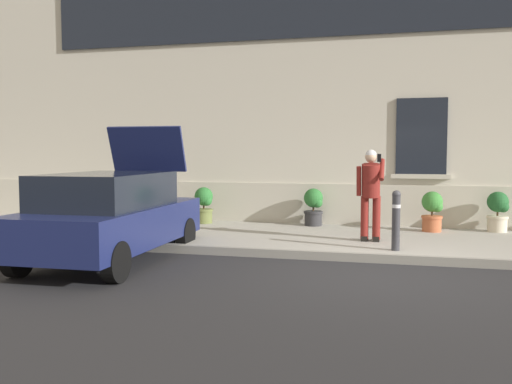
# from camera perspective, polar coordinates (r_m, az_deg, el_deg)

# --- Properties ---
(ground_plane) EXTENTS (80.00, 80.00, 0.00)m
(ground_plane) POSITION_cam_1_polar(r_m,az_deg,el_deg) (8.73, 12.92, -8.26)
(ground_plane) COLOR #232326
(sidewalk) EXTENTS (24.00, 3.60, 0.15)m
(sidewalk) POSITION_cam_1_polar(r_m,az_deg,el_deg) (11.47, 13.33, -4.91)
(sidewalk) COLOR #99968E
(sidewalk) RESTS_ON ground
(curb_edge) EXTENTS (24.00, 0.12, 0.15)m
(curb_edge) POSITION_cam_1_polar(r_m,az_deg,el_deg) (9.63, 13.09, -6.63)
(curb_edge) COLOR gray
(curb_edge) RESTS_ON ground
(building_facade) EXTENTS (24.00, 1.52, 7.50)m
(building_facade) POSITION_cam_1_polar(r_m,az_deg,el_deg) (13.94, 13.84, 11.74)
(building_facade) COLOR beige
(building_facade) RESTS_ON ground
(hatchback_car_navy) EXTENTS (1.86, 4.10, 2.34)m
(hatchback_car_navy) POSITION_cam_1_polar(r_m,az_deg,el_deg) (9.71, -14.57, -2.25)
(hatchback_car_navy) COLOR #161E4C
(hatchback_car_navy) RESTS_ON ground
(bollard_near_person) EXTENTS (0.15, 0.15, 1.04)m
(bollard_near_person) POSITION_cam_1_polar(r_m,az_deg,el_deg) (9.94, 14.07, -2.59)
(bollard_near_person) COLOR #333338
(bollard_near_person) RESTS_ON sidewalk
(bollard_far_left) EXTENTS (0.15, 0.15, 1.04)m
(bollard_far_left) POSITION_cam_1_polar(r_m,az_deg,el_deg) (10.87, -9.42, -1.96)
(bollard_far_left) COLOR #333338
(bollard_far_left) RESTS_ON sidewalk
(person_on_phone) EXTENTS (0.51, 0.50, 1.74)m
(person_on_phone) POSITION_cam_1_polar(r_m,az_deg,el_deg) (10.76, 11.61, 0.28)
(person_on_phone) COLOR maroon
(person_on_phone) RESTS_ON sidewalk
(planter_olive) EXTENTS (0.44, 0.44, 0.86)m
(planter_olive) POSITION_cam_1_polar(r_m,az_deg,el_deg) (13.39, -5.32, -1.24)
(planter_olive) COLOR #606B38
(planter_olive) RESTS_ON sidewalk
(planter_charcoal) EXTENTS (0.44, 0.44, 0.86)m
(planter_charcoal) POSITION_cam_1_polar(r_m,az_deg,el_deg) (12.96, 5.89, -1.42)
(planter_charcoal) COLOR #2D2D30
(planter_charcoal) RESTS_ON sidewalk
(planter_terracotta) EXTENTS (0.44, 0.44, 0.86)m
(planter_terracotta) POSITION_cam_1_polar(r_m,az_deg,el_deg) (12.52, 17.53, -1.79)
(planter_terracotta) COLOR #B25B38
(planter_terracotta) RESTS_ON sidewalk
(planter_cream) EXTENTS (0.44, 0.44, 0.86)m
(planter_cream) POSITION_cam_1_polar(r_m,az_deg,el_deg) (12.96, 23.42, -1.74)
(planter_cream) COLOR beige
(planter_cream) RESTS_ON sidewalk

